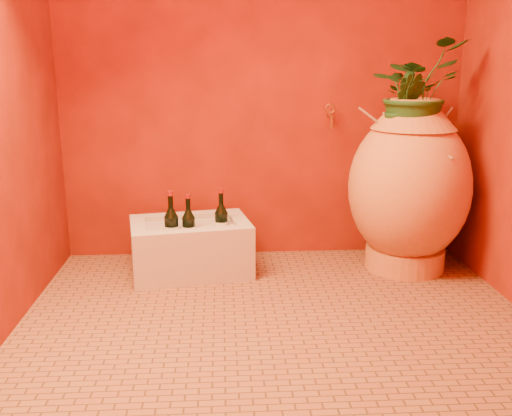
{
  "coord_description": "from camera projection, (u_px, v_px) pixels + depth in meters",
  "views": [
    {
      "loc": [
        -0.25,
        -2.58,
        1.23
      ],
      "look_at": [
        -0.08,
        0.35,
        0.47
      ],
      "focal_mm": 40.0,
      "sensor_mm": 36.0,
      "label": 1
    }
  ],
  "objects": [
    {
      "name": "plant_side",
      "position": [
        404.0,
        108.0,
        3.21
      ],
      "size": [
        0.25,
        0.23,
        0.39
      ],
      "primitive_type": "imported",
      "rotation": [
        0.0,
        0.0,
        -0.3
      ],
      "color": "#19471B",
      "rests_on": "amphora"
    },
    {
      "name": "floor",
      "position": [
        276.0,
        317.0,
        2.82
      ],
      "size": [
        2.5,
        2.5,
        0.0
      ],
      "primitive_type": "plane",
      "color": "brown",
      "rests_on": "ground"
    },
    {
      "name": "plant_main",
      "position": [
        415.0,
        91.0,
        3.23
      ],
      "size": [
        0.68,
        0.65,
        0.58
      ],
      "primitive_type": "imported",
      "rotation": [
        0.0,
        0.0,
        0.55
      ],
      "color": "#19471B",
      "rests_on": "amphora"
    },
    {
      "name": "wine_bottle_c",
      "position": [
        172.0,
        229.0,
        3.26
      ],
      "size": [
        0.08,
        0.08,
        0.34
      ],
      "color": "black",
      "rests_on": "stone_basin"
    },
    {
      "name": "wall_back",
      "position": [
        262.0,
        58.0,
        3.47
      ],
      "size": [
        2.5,
        0.02,
        2.5
      ],
      "primitive_type": "cube",
      "color": "#611305",
      "rests_on": "ground"
    },
    {
      "name": "stone_basin",
      "position": [
        191.0,
        248.0,
        3.39
      ],
      "size": [
        0.75,
        0.58,
        0.32
      ],
      "rotation": [
        0.0,
        0.0,
        0.17
      ],
      "color": "#BFB49F",
      "rests_on": "floor"
    },
    {
      "name": "wine_bottle_b",
      "position": [
        189.0,
        229.0,
        3.29
      ],
      "size": [
        0.08,
        0.08,
        0.32
      ],
      "color": "black",
      "rests_on": "stone_basin"
    },
    {
      "name": "amphora",
      "position": [
        409.0,
        187.0,
        3.37
      ],
      "size": [
        0.79,
        0.79,
        1.02
      ],
      "rotation": [
        0.0,
        0.0,
        -0.11
      ],
      "color": "#C87638",
      "rests_on": "floor"
    },
    {
      "name": "wall_tap",
      "position": [
        330.0,
        115.0,
        3.51
      ],
      "size": [
        0.06,
        0.13,
        0.15
      ],
      "color": "#A36725",
      "rests_on": "wall_back"
    },
    {
      "name": "wine_bottle_a",
      "position": [
        221.0,
        224.0,
        3.37
      ],
      "size": [
        0.08,
        0.08,
        0.33
      ],
      "color": "black",
      "rests_on": "stone_basin"
    }
  ]
}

